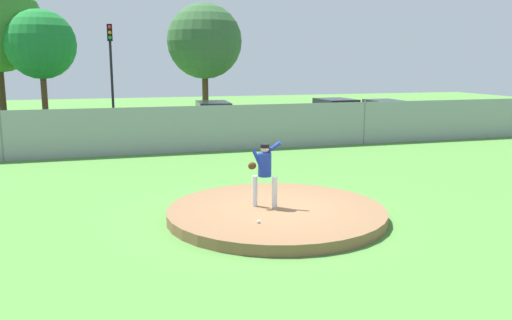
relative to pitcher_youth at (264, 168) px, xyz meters
The scene contains 13 objects.
ground_plane 5.95m from the pitcher_youth, 87.52° to the left, with size 80.00×80.00×0.00m, color #4C8438.
asphalt_strip 14.37m from the pitcher_youth, 88.99° to the left, with size 44.00×7.00×0.01m, color #2B2B2D.
pitchers_mound 1.12m from the pitcher_youth, 36.10° to the right, with size 5.28×5.28×0.26m, color brown.
pitcher_youth is the anchor object (origin of this frame).
baseball 1.61m from the pitcher_youth, 112.57° to the right, with size 0.07×0.07×0.07m, color white.
chainlink_fence 9.82m from the pitcher_youth, 88.53° to the left, with size 38.26×0.07×2.04m.
parked_car_burgundy 16.78m from the pitcher_youth, 59.22° to the left, with size 2.09×4.30×1.77m.
parked_car_white 14.83m from the pitcher_youth, 82.92° to the left, with size 2.09×4.88×1.73m.
parked_car_red 18.24m from the pitcher_youth, 50.96° to the left, with size 1.92×4.27×1.66m.
traffic_cone_orange 12.26m from the pitcher_youth, 103.21° to the left, with size 0.40×0.40×0.55m.
traffic_light_near 18.74m from the pitcher_youth, 99.53° to the left, with size 0.28×0.46×5.76m.
tree_tall_centre 24.02m from the pitcher_youth, 107.18° to the left, with size 4.16×4.16×6.88m.
tree_broad_right 24.98m from the pitcher_youth, 82.29° to the left, with size 5.13×5.13×7.73m.
Camera 1 is at (-3.92, -11.54, 3.71)m, focal length 36.62 mm.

